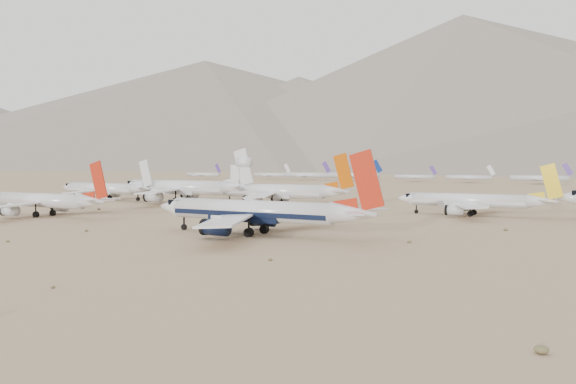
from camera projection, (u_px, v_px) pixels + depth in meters
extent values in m
plane|color=#856C4D|center=(292.00, 236.00, 117.19)|extent=(7000.00, 7000.00, 0.00)
cylinder|color=silver|center=(250.00, 211.00, 119.08)|extent=(37.90, 4.48, 4.48)
cube|color=black|center=(250.00, 213.00, 119.11)|extent=(37.14, 4.55, 1.01)
sphere|color=silver|center=(180.00, 207.00, 128.05)|extent=(4.48, 4.48, 4.48)
cube|color=black|center=(178.00, 202.00, 128.30)|extent=(3.14, 2.91, 1.12)
cone|color=silver|center=(353.00, 214.00, 107.99)|extent=(9.48, 4.48, 4.48)
cube|color=silver|center=(226.00, 221.00, 106.05)|extent=(14.64, 23.07, 0.70)
cube|color=silver|center=(354.00, 213.00, 103.25)|extent=(6.02, 7.87, 0.27)
cylinder|color=black|center=(217.00, 228.00, 112.03)|extent=(5.26, 3.23, 3.23)
cube|color=silver|center=(292.00, 210.00, 129.43)|extent=(14.64, 23.07, 0.70)
cube|color=silver|center=(370.00, 210.00, 110.92)|extent=(6.02, 7.87, 0.27)
cylinder|color=black|center=(264.00, 219.00, 128.42)|extent=(5.26, 3.23, 3.23)
cube|color=red|center=(367.00, 180.00, 106.40)|extent=(7.18, 0.36, 11.84)
cylinder|color=black|center=(184.00, 227.00, 127.75)|extent=(1.34, 0.56, 1.34)
cylinder|color=black|center=(249.00, 232.00, 115.80)|extent=(1.88, 1.12, 1.88)
cylinder|color=black|center=(264.00, 229.00, 121.32)|extent=(1.88, 1.12, 1.88)
cylinder|color=silver|center=(41.00, 200.00, 160.05)|extent=(33.47, 4.01, 4.01)
sphere|color=silver|center=(3.00, 198.00, 167.96)|extent=(4.01, 4.01, 4.01)
cube|color=black|center=(2.00, 195.00, 168.19)|extent=(2.81, 2.61, 1.00)
cone|color=silver|center=(93.00, 202.00, 150.25)|extent=(8.37, 4.01, 4.01)
cube|color=silver|center=(9.00, 206.00, 148.51)|extent=(12.93, 20.37, 0.62)
cube|color=silver|center=(86.00, 201.00, 146.06)|extent=(5.31, 6.95, 0.24)
cylinder|color=silver|center=(11.00, 211.00, 153.80)|extent=(4.65, 2.89, 2.89)
cube|color=silver|center=(80.00, 201.00, 169.21)|extent=(12.93, 20.37, 0.62)
cube|color=silver|center=(108.00, 199.00, 152.84)|extent=(5.31, 6.95, 0.24)
cylinder|color=silver|center=(61.00, 207.00, 168.32)|extent=(4.65, 2.89, 2.89)
cube|color=red|center=(98.00, 180.00, 148.85)|extent=(6.34, 0.32, 10.45)
cylinder|color=black|center=(6.00, 212.00, 167.70)|extent=(1.20, 0.50, 1.20)
cylinder|color=black|center=(36.00, 214.00, 157.11)|extent=(1.69, 1.00, 1.69)
cylinder|color=black|center=(53.00, 213.00, 162.06)|extent=(1.69, 1.00, 1.69)
cylinder|color=silver|center=(468.00, 200.00, 162.33)|extent=(31.90, 3.88, 3.88)
cube|color=silver|center=(468.00, 202.00, 162.36)|extent=(31.26, 3.93, 0.87)
sphere|color=silver|center=(413.00, 199.00, 169.88)|extent=(3.88, 3.88, 3.88)
cube|color=black|center=(411.00, 195.00, 170.10)|extent=(2.71, 2.52, 0.97)
cone|color=silver|center=(542.00, 201.00, 152.99)|extent=(7.97, 3.88, 3.88)
cube|color=silver|center=(469.00, 206.00, 151.32)|extent=(12.32, 19.41, 0.60)
cube|color=silver|center=(548.00, 201.00, 149.00)|extent=(5.06, 6.62, 0.23)
cylinder|color=silver|center=(455.00, 210.00, 156.36)|extent=(4.43, 2.79, 2.79)
cube|color=silver|center=(483.00, 201.00, 171.09)|extent=(12.32, 19.41, 0.60)
cube|color=silver|center=(549.00, 199.00, 155.48)|extent=(5.06, 6.62, 0.23)
cylinder|color=silver|center=(466.00, 207.00, 170.24)|extent=(4.43, 2.79, 2.79)
cube|color=#B89817|center=(552.00, 181.00, 151.66)|extent=(6.05, 0.31, 9.96)
cylinder|color=black|center=(416.00, 211.00, 169.62)|extent=(1.16, 0.48, 1.16)
cylinder|color=black|center=(470.00, 214.00, 159.51)|extent=(1.63, 0.97, 1.63)
cylinder|color=black|center=(474.00, 212.00, 164.28)|extent=(1.63, 0.97, 1.63)
cylinder|color=silver|center=(273.00, 191.00, 196.44)|extent=(38.84, 4.75, 4.75)
cube|color=silver|center=(273.00, 193.00, 196.47)|extent=(38.06, 4.82, 1.07)
sphere|color=silver|center=(227.00, 190.00, 205.62)|extent=(4.75, 4.75, 4.75)
cube|color=black|center=(225.00, 186.00, 205.89)|extent=(3.32, 3.09, 1.19)
cone|color=silver|center=(336.00, 192.00, 185.07)|extent=(9.71, 4.75, 4.75)
cube|color=silver|center=(260.00, 195.00, 183.01)|extent=(15.00, 23.64, 0.73)
cube|color=silver|center=(336.00, 190.00, 180.20)|extent=(6.16, 8.06, 0.28)
cylinder|color=silver|center=(253.00, 201.00, 189.15)|extent=(5.39, 3.42, 3.42)
cube|color=silver|center=(298.00, 192.00, 207.11)|extent=(15.00, 23.64, 0.73)
cube|color=silver|center=(346.00, 189.00, 188.09)|extent=(6.16, 8.06, 0.28)
cylinder|color=silver|center=(281.00, 198.00, 206.08)|extent=(5.39, 3.42, 3.42)
cube|color=#C84F02|center=(343.00, 171.00, 183.44)|extent=(7.36, 0.38, 12.13)
cylinder|color=black|center=(230.00, 203.00, 205.31)|extent=(1.42, 0.59, 1.42)
cylinder|color=black|center=(272.00, 204.00, 192.98)|extent=(1.99, 1.19, 1.99)
cylinder|color=black|center=(281.00, 203.00, 198.83)|extent=(1.99, 1.19, 1.99)
cylinder|color=silver|center=(178.00, 187.00, 214.75)|extent=(43.41, 5.20, 5.20)
cube|color=silver|center=(178.00, 189.00, 214.78)|extent=(42.54, 5.28, 1.17)
sphere|color=silver|center=(135.00, 186.00, 225.01)|extent=(5.20, 5.20, 5.20)
cube|color=black|center=(134.00, 182.00, 225.31)|extent=(3.64, 3.38, 1.30)
cone|color=silver|center=(236.00, 188.00, 202.04)|extent=(10.85, 5.20, 5.20)
cube|color=silver|center=(158.00, 191.00, 199.79)|extent=(16.77, 26.42, 0.81)
cube|color=silver|center=(234.00, 186.00, 196.61)|extent=(6.89, 9.01, 0.31)
cylinder|color=silver|center=(154.00, 197.00, 206.65)|extent=(6.03, 3.74, 3.74)
cube|color=silver|center=(209.00, 188.00, 226.63)|extent=(16.77, 26.42, 0.81)
cube|color=silver|center=(249.00, 185.00, 205.40)|extent=(6.89, 9.01, 0.31)
cylinder|color=silver|center=(190.00, 194.00, 225.47)|extent=(6.03, 3.74, 3.74)
cube|color=silver|center=(243.00, 167.00, 200.22)|extent=(8.23, 0.42, 13.56)
cylinder|color=silver|center=(244.00, 162.00, 199.99)|extent=(5.43, 3.37, 3.37)
cylinder|color=black|center=(138.00, 199.00, 224.67)|extent=(1.56, 0.65, 1.56)
cylinder|color=black|center=(176.00, 201.00, 210.95)|extent=(2.18, 1.30, 2.18)
cylinder|color=black|center=(188.00, 199.00, 217.35)|extent=(2.18, 1.30, 2.18)
cylinder|color=silver|center=(102.00, 188.00, 228.92)|extent=(34.58, 4.25, 4.25)
cube|color=silver|center=(102.00, 190.00, 228.95)|extent=(33.88, 4.31, 0.96)
sphere|color=silver|center=(72.00, 187.00, 237.10)|extent=(4.25, 4.25, 4.25)
cube|color=black|center=(71.00, 185.00, 237.34)|extent=(2.97, 2.76, 1.06)
cone|color=silver|center=(141.00, 189.00, 218.80)|extent=(8.64, 4.25, 4.25)
cube|color=silver|center=(82.00, 192.00, 216.96)|extent=(13.35, 21.04, 0.65)
cube|color=silver|center=(137.00, 188.00, 214.46)|extent=(5.49, 7.18, 0.25)
cylinder|color=silver|center=(82.00, 196.00, 222.42)|extent=(4.80, 3.06, 3.06)
cube|color=silver|center=(128.00, 189.00, 238.44)|extent=(13.35, 21.04, 0.65)
cube|color=silver|center=(151.00, 187.00, 221.49)|extent=(5.49, 7.18, 0.25)
cylinder|color=silver|center=(114.00, 194.00, 237.51)|extent=(4.80, 3.06, 3.06)
cube|color=silver|center=(146.00, 173.00, 217.35)|extent=(6.55, 0.34, 10.80)
cylinder|color=black|center=(74.00, 197.00, 236.82)|extent=(1.27, 0.53, 1.27)
cylinder|color=black|center=(99.00, 199.00, 225.83)|extent=(1.78, 1.06, 1.78)
cylinder|color=black|center=(110.00, 198.00, 231.06)|extent=(1.78, 1.06, 1.78)
cylinder|color=silver|center=(203.00, 175.00, 528.30)|extent=(35.90, 3.55, 3.55)
cube|color=#50318D|center=(218.00, 168.00, 520.00)|extent=(7.15, 0.35, 9.01)
cube|color=silver|center=(197.00, 175.00, 520.16)|extent=(9.46, 16.53, 0.35)
cube|color=silver|center=(209.00, 175.00, 536.50)|extent=(9.46, 16.53, 0.35)
cylinder|color=silver|center=(271.00, 175.00, 517.78)|extent=(35.75, 3.53, 3.53)
cube|color=silver|center=(287.00, 168.00, 509.51)|extent=(7.12, 0.35, 8.97)
cube|color=silver|center=(266.00, 176.00, 509.67)|extent=(9.42, 16.46, 0.35)
cube|color=silver|center=(276.00, 175.00, 525.94)|extent=(9.42, 16.46, 0.35)
cylinder|color=silver|center=(306.00, 175.00, 495.24)|extent=(41.88, 4.14, 4.14)
cube|color=#50318D|center=(326.00, 167.00, 485.55)|extent=(8.34, 0.41, 10.50)
cube|color=silver|center=(300.00, 176.00, 485.74)|extent=(11.03, 19.28, 0.41)
cube|color=silver|center=(311.00, 175.00, 504.80)|extent=(11.03, 19.28, 0.41)
cylinder|color=silver|center=(353.00, 175.00, 473.54)|extent=(46.07, 4.55, 4.55)
cube|color=navy|center=(377.00, 166.00, 462.88)|extent=(9.17, 0.46, 11.55)
cube|color=silver|center=(347.00, 176.00, 463.09)|extent=(12.14, 21.21, 0.46)
cube|color=silver|center=(358.00, 176.00, 484.06)|extent=(12.14, 21.21, 0.46)
cylinder|color=silver|center=(414.00, 177.00, 451.99)|extent=(32.26, 3.19, 3.19)
cube|color=#50318D|center=(433.00, 170.00, 444.53)|extent=(6.43, 0.32, 8.09)
cube|color=silver|center=(411.00, 178.00, 444.67)|extent=(8.50, 14.85, 0.32)
cube|color=silver|center=(417.00, 177.00, 459.36)|extent=(8.50, 14.85, 0.32)
cylinder|color=silver|center=(469.00, 177.00, 428.90)|extent=(33.59, 3.32, 3.32)
cube|color=silver|center=(491.00, 170.00, 421.13)|extent=(6.69, 0.33, 8.43)
cube|color=silver|center=(467.00, 178.00, 421.28)|extent=(8.85, 15.46, 0.33)
cube|color=silver|center=(471.00, 178.00, 436.57)|extent=(8.85, 15.46, 0.33)
cylinder|color=silver|center=(539.00, 178.00, 400.39)|extent=(38.43, 3.80, 3.80)
cube|color=#50318D|center=(568.00, 169.00, 391.50)|extent=(7.65, 0.38, 9.64)
cube|color=silver|center=(538.00, 179.00, 391.67)|extent=(10.12, 17.69, 0.38)
cube|color=silver|center=(540.00, 179.00, 409.17)|extent=(10.12, 17.69, 0.38)
cone|color=slate|center=(61.00, 135.00, 2345.88)|extent=(1456.00, 1456.00, 260.00)
cone|color=slate|center=(205.00, 114.00, 2233.83)|extent=(3024.00, 3024.00, 420.00)
cone|color=slate|center=(299.00, 122.00, 1859.77)|extent=(1800.00, 1800.00, 300.00)
cone|color=slate|center=(462.00, 92.00, 1733.18)|extent=(2444.00, 2444.00, 470.00)
cone|color=slate|center=(38.00, 149.00, 1790.96)|extent=(1080.00, 1080.00, 120.00)
cone|color=slate|center=(250.00, 150.00, 1413.25)|extent=(855.00, 855.00, 95.00)
ellipsoid|color=brown|center=(99.00, 209.00, 181.39)|extent=(1.12, 1.12, 0.62)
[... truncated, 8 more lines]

